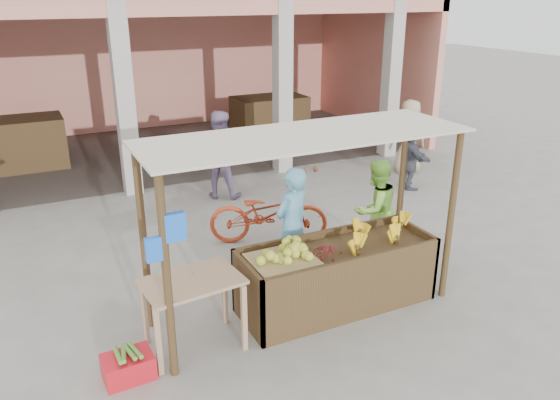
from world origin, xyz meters
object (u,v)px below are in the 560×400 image
side_table (192,291)px  vendor_green (375,207)px  red_crate (128,367)px  fruit_stall (336,278)px  motorcycle (268,212)px  vendor_blue (292,222)px

side_table → vendor_green: (3.26, 1.03, 0.09)m
red_crate → vendor_green: (4.09, 1.25, 0.71)m
fruit_stall → red_crate: fruit_stall is taller
fruit_stall → red_crate: (-2.81, -0.29, -0.26)m
side_table → motorcycle: 3.02m
fruit_stall → vendor_green: vendor_green is taller
vendor_blue → vendor_green: 1.49m
side_table → motorcycle: size_ratio=0.57×
fruit_stall → motorcycle: motorcycle is taller
side_table → vendor_green: 3.42m
vendor_blue → motorcycle: 1.38m
side_table → red_crate: side_table is taller
side_table → red_crate: size_ratio=2.21×
vendor_blue → red_crate: bearing=2.0°
vendor_blue → fruit_stall: bearing=81.3°
vendor_blue → motorcycle: size_ratio=0.89×
red_crate → vendor_green: size_ratio=0.31×
vendor_green → side_table: bearing=10.3°
side_table → vendor_blue: 2.01m
side_table → vendor_blue: bearing=22.0°
vendor_green → motorcycle: size_ratio=0.82×
red_crate → vendor_blue: (2.60, 1.17, 0.78)m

